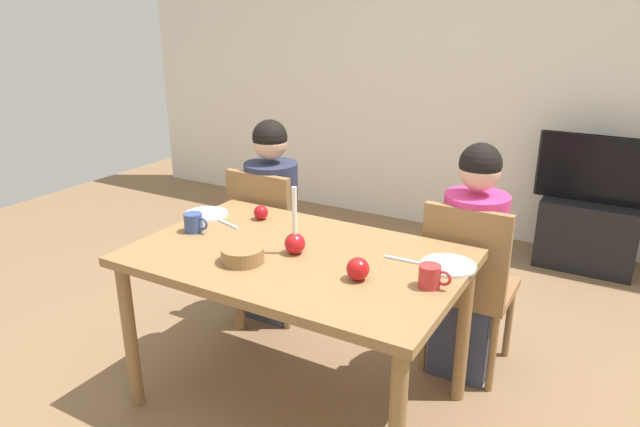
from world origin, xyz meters
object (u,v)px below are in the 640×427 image
at_px(chair_right, 468,279).
at_px(apple_near_candle, 261,212).
at_px(tv_stand, 587,234).
at_px(chair_left, 269,235).
at_px(tv, 598,169).
at_px(person_left_child, 272,224).
at_px(candle_centerpiece, 295,240).
at_px(mug_right, 431,276).
at_px(apple_by_left_plate, 358,269).
at_px(person_right_child, 471,266).
at_px(plate_left, 206,214).
at_px(bowl_walnuts, 243,255).
at_px(plate_right, 449,265).
at_px(dining_table, 297,271).
at_px(mug_left, 194,223).

xyz_separation_m(chair_right, apple_near_candle, (-0.96, -0.33, 0.27)).
xyz_separation_m(chair_right, tv_stand, (0.39, 1.69, -0.27)).
bearing_deg(chair_left, tv, 47.75).
height_order(person_left_child, candle_centerpiece, person_left_child).
height_order(tv_stand, apple_near_candle, apple_near_candle).
distance_m(mug_right, apple_near_candle, 1.02).
xyz_separation_m(chair_right, apple_by_left_plate, (-0.25, -0.70, 0.28)).
bearing_deg(person_right_child, person_left_child, 180.00).
bearing_deg(chair_left, plate_left, -101.52).
distance_m(plate_left, apple_by_left_plate, 1.03).
xyz_separation_m(tv, apple_by_left_plate, (-0.63, -2.40, 0.08)).
xyz_separation_m(tv_stand, bowl_walnuts, (-1.12, -2.48, 0.54)).
relative_size(tv, mug_right, 6.26).
bearing_deg(plate_left, mug_right, -8.96).
relative_size(plate_left, bowl_walnuts, 1.23).
height_order(chair_right, candle_centerpiece, candle_centerpiece).
bearing_deg(plate_left, plate_right, 0.55).
bearing_deg(plate_left, tv_stand, 52.51).
relative_size(tv_stand, plate_right, 2.89).
distance_m(dining_table, person_left_child, 0.86).
bearing_deg(tv, mug_right, -99.10).
distance_m(tv_stand, plate_left, 2.72).
bearing_deg(apple_by_left_plate, person_right_child, 71.40).
xyz_separation_m(dining_table, mug_right, (0.60, -0.02, 0.13)).
xyz_separation_m(tv, bowl_walnuts, (-1.12, -2.48, 0.07)).
bearing_deg(mug_left, tv_stand, 56.69).
relative_size(plate_right, apple_near_candle, 3.10).
bearing_deg(apple_near_candle, bowl_walnuts, -63.14).
distance_m(person_left_child, mug_right, 1.36).
bearing_deg(tv_stand, candle_centerpiece, -113.05).
relative_size(mug_left, apple_near_candle, 1.80).
relative_size(dining_table, plate_left, 6.38).
xyz_separation_m(person_left_child, tv_stand, (1.54, 1.66, -0.33)).
height_order(plate_left, bowl_walnuts, bowl_walnuts).
xyz_separation_m(person_left_child, candle_centerpiece, (0.56, -0.64, 0.24)).
relative_size(tv, apple_near_candle, 11.05).
xyz_separation_m(dining_table, mug_left, (-0.55, -0.02, 0.13)).
bearing_deg(bowl_walnuts, chair_right, 47.10).
xyz_separation_m(person_left_child, bowl_walnuts, (0.42, -0.82, 0.21)).
bearing_deg(tv, candle_centerpiece, -113.05).
distance_m(person_right_child, mug_left, 1.33).
distance_m(person_left_child, plate_right, 1.27).
height_order(mug_right, bowl_walnuts, mug_right).
height_order(chair_right, apple_by_left_plate, chair_right).
bearing_deg(dining_table, person_right_child, 47.65).
height_order(person_left_child, mug_right, person_left_child).
bearing_deg(mug_right, plate_left, 171.04).
xyz_separation_m(mug_left, apple_by_left_plate, (0.89, -0.08, 0.00)).
relative_size(tv_stand, mug_right, 5.07).
bearing_deg(bowl_walnuts, tv, 65.72).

